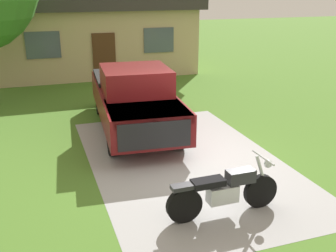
% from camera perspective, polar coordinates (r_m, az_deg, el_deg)
% --- Properties ---
extents(ground_plane, '(80.00, 80.00, 0.00)m').
position_cam_1_polar(ground_plane, '(9.62, 2.51, -5.08)').
color(ground_plane, '#4C7828').
extents(driveway_pad, '(4.42, 7.18, 0.01)m').
position_cam_1_polar(driveway_pad, '(9.62, 2.51, -5.07)').
color(driveway_pad, '#A1A1A1').
rests_on(driveway_pad, ground).
extents(motorcycle, '(2.21, 0.70, 1.09)m').
position_cam_1_polar(motorcycle, '(7.38, 8.15, -9.21)').
color(motorcycle, black).
rests_on(motorcycle, ground).
extents(pickup_truck, '(2.45, 5.76, 1.90)m').
position_cam_1_polar(pickup_truck, '(11.61, -4.98, 4.18)').
color(pickup_truck, black).
rests_on(pickup_truck, ground).
extents(neighbor_house, '(9.60, 5.60, 3.50)m').
position_cam_1_polar(neighbor_house, '(20.25, -10.56, 12.84)').
color(neighbor_house, tan).
rests_on(neighbor_house, ground).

